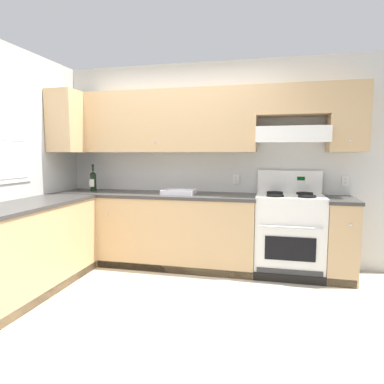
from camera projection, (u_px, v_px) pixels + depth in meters
name	position (u px, v px, depth m)	size (l,w,h in m)	color
ground_plane	(140.00, 309.00, 3.07)	(7.04, 7.04, 0.00)	#B2AA99
wall_back	(212.00, 148.00, 4.29)	(4.68, 0.57, 2.55)	silver
wall_left	(2.00, 159.00, 3.50)	(0.47, 4.00, 2.55)	silver
counter_back_run	(174.00, 230.00, 4.23)	(3.60, 0.65, 0.91)	tan
counter_left_run	(19.00, 252.00, 3.29)	(0.63, 1.91, 0.91)	tan
stove	(289.00, 234.00, 3.92)	(0.76, 0.62, 1.20)	white
wine_bottle	(93.00, 180.00, 4.48)	(0.08, 0.08, 0.35)	black
bowl	(179.00, 193.00, 4.10)	(0.39, 0.27, 0.06)	silver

